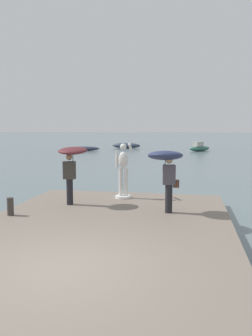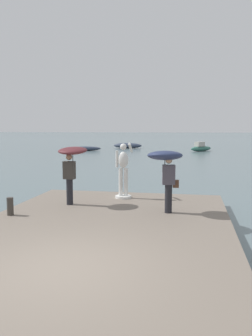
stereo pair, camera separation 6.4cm
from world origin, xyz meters
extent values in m
plane|color=slate|center=(0.00, 40.00, 0.00)|extent=(400.00, 400.00, 0.00)
cube|color=slate|center=(0.00, 2.36, 0.20)|extent=(6.92, 10.72, 0.40)
cylinder|color=white|center=(-0.14, 6.56, 0.44)|extent=(0.60, 0.60, 0.09)
cylinder|color=white|center=(-0.24, 6.56, 1.01)|extent=(0.15, 0.15, 1.04)
cylinder|color=white|center=(-0.04, 6.56, 1.01)|extent=(0.15, 0.15, 1.04)
ellipsoid|color=white|center=(-0.14, 6.56, 1.83)|extent=(0.38, 0.26, 0.60)
sphere|color=white|center=(-0.14, 6.56, 2.31)|extent=(0.24, 0.24, 0.24)
cylinder|color=white|center=(-0.38, 6.56, 1.86)|extent=(0.10, 0.10, 0.62)
cylinder|color=white|center=(0.08, 6.83, 2.26)|extent=(0.10, 0.59, 0.40)
cylinder|color=black|center=(-1.72, 5.13, 0.84)|extent=(0.22, 0.22, 0.88)
cube|color=#38332D|center=(-1.72, 5.13, 1.58)|extent=(0.40, 0.27, 0.60)
sphere|color=#A87A5B|center=(-1.72, 5.13, 2.02)|extent=(0.21, 0.21, 0.21)
cylinder|color=#262626|center=(-1.59, 5.16, 1.91)|extent=(0.02, 0.02, 0.55)
ellipsoid|color=#5B2328|center=(-1.59, 5.16, 2.24)|extent=(1.05, 1.07, 0.32)
cylinder|color=black|center=(1.66, 4.60, 0.84)|extent=(0.22, 0.22, 0.88)
cube|color=#47424C|center=(1.66, 4.60, 1.58)|extent=(0.41, 0.29, 0.60)
sphere|color=tan|center=(1.66, 4.60, 2.02)|extent=(0.21, 0.21, 0.21)
cylinder|color=#262626|center=(1.54, 4.62, 1.86)|extent=(0.02, 0.02, 0.46)
ellipsoid|color=navy|center=(1.54, 4.62, 2.16)|extent=(1.21, 1.23, 0.39)
cube|color=#513323|center=(1.88, 4.65, 1.30)|extent=(0.19, 0.12, 0.24)
cylinder|color=#38332D|center=(-2.96, 3.41, 0.67)|extent=(0.19, 0.19, 0.54)
ellipsoid|color=#2D384C|center=(-7.08, 44.88, 0.39)|extent=(4.27, 1.48, 0.78)
ellipsoid|color=#336B5B|center=(3.50, 40.06, 0.34)|extent=(3.21, 3.43, 0.68)
cube|color=#B2ADA3|center=(3.32, 39.85, 0.93)|extent=(1.37, 1.41, 0.60)
ellipsoid|color=#2D384C|center=(-11.42, 38.10, 0.29)|extent=(3.98, 1.89, 0.58)
camera|label=1|loc=(2.27, -5.92, 2.99)|focal=37.07mm
camera|label=2|loc=(2.33, -5.90, 2.99)|focal=37.07mm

